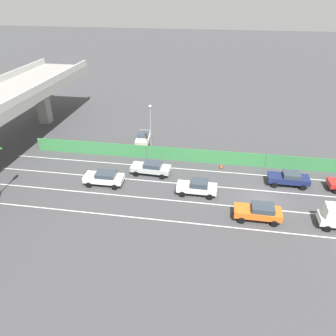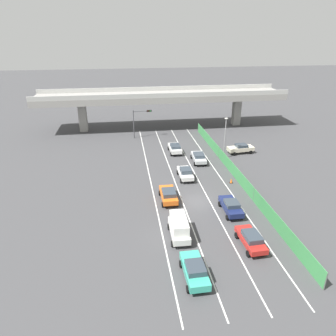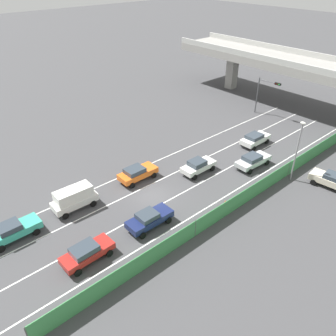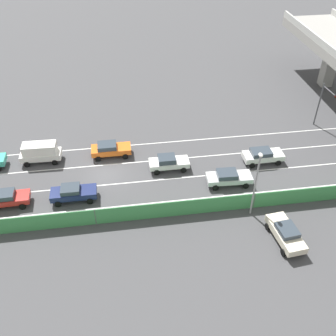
{
  "view_description": "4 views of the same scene",
  "coord_description": "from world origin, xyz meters",
  "px_view_note": "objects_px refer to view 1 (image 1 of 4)",
  "views": [
    {
      "loc": [
        -29.56,
        5.19,
        19.78
      ],
      "look_at": [
        2.99,
        10.53,
        1.18
      ],
      "focal_mm": 34.83,
      "sensor_mm": 36.0,
      "label": 1
    },
    {
      "loc": [
        -8.59,
        -33.72,
        19.94
      ],
      "look_at": [
        -2.61,
        6.7,
        1.87
      ],
      "focal_mm": 33.56,
      "sensor_mm": 36.0,
      "label": 2
    },
    {
      "loc": [
        22.35,
        -17.57,
        21.12
      ],
      "look_at": [
        -0.22,
        2.37,
        2.33
      ],
      "focal_mm": 36.09,
      "sensor_mm": 36.0,
      "label": 3
    },
    {
      "loc": [
        33.02,
        1.95,
        26.28
      ],
      "look_at": [
        1.99,
        6.48,
        1.71
      ],
      "focal_mm": 41.58,
      "sensor_mm": 36.0,
      "label": 4
    }
  ],
  "objects_px": {
    "car_sedan_navy": "(289,178)",
    "traffic_cone": "(221,166)",
    "parked_sedan_cream": "(143,138)",
    "car_sedan_white": "(104,178)",
    "street_lamp": "(151,126)",
    "car_hatchback_white": "(197,187)",
    "car_taxi_orange": "(259,211)",
    "car_sedan_silver": "(151,168)"
  },
  "relations": [
    {
      "from": "car_sedan_navy",
      "to": "traffic_cone",
      "type": "height_order",
      "value": "car_sedan_navy"
    },
    {
      "from": "car_sedan_navy",
      "to": "parked_sedan_cream",
      "type": "xyz_separation_m",
      "value": [
        8.12,
        18.64,
        0.02
      ]
    },
    {
      "from": "traffic_cone",
      "to": "parked_sedan_cream",
      "type": "bearing_deg",
      "value": 63.79
    },
    {
      "from": "car_sedan_white",
      "to": "street_lamp",
      "type": "distance_m",
      "value": 9.2
    },
    {
      "from": "car_sedan_navy",
      "to": "street_lamp",
      "type": "height_order",
      "value": "street_lamp"
    },
    {
      "from": "car_sedan_navy",
      "to": "street_lamp",
      "type": "distance_m",
      "value": 17.62
    },
    {
      "from": "car_hatchback_white",
      "to": "street_lamp",
      "type": "height_order",
      "value": "street_lamp"
    },
    {
      "from": "car_hatchback_white",
      "to": "parked_sedan_cream",
      "type": "height_order",
      "value": "car_hatchback_white"
    },
    {
      "from": "car_hatchback_white",
      "to": "street_lamp",
      "type": "distance_m",
      "value": 10.92
    },
    {
      "from": "parked_sedan_cream",
      "to": "street_lamp",
      "type": "relative_size",
      "value": 0.67
    },
    {
      "from": "car_taxi_orange",
      "to": "parked_sedan_cream",
      "type": "xyz_separation_m",
      "value": [
        15.01,
        14.82,
        -0.0
      ]
    },
    {
      "from": "car_hatchback_white",
      "to": "car_sedan_silver",
      "type": "height_order",
      "value": "car_hatchback_white"
    },
    {
      "from": "car_hatchback_white",
      "to": "car_sedan_navy",
      "type": "xyz_separation_m",
      "value": [
        3.49,
        -9.98,
        -0.01
      ]
    },
    {
      "from": "parked_sedan_cream",
      "to": "car_sedan_navy",
      "type": "bearing_deg",
      "value": -113.54
    },
    {
      "from": "traffic_cone",
      "to": "car_sedan_white",
      "type": "bearing_deg",
      "value": 114.59
    },
    {
      "from": "parked_sedan_cream",
      "to": "traffic_cone",
      "type": "bearing_deg",
      "value": -116.21
    },
    {
      "from": "car_sedan_white",
      "to": "car_sedan_navy",
      "type": "relative_size",
      "value": 0.99
    },
    {
      "from": "car_sedan_white",
      "to": "parked_sedan_cream",
      "type": "relative_size",
      "value": 0.94
    },
    {
      "from": "car_taxi_orange",
      "to": "street_lamp",
      "type": "bearing_deg",
      "value": 48.71
    },
    {
      "from": "car_hatchback_white",
      "to": "car_sedan_navy",
      "type": "bearing_deg",
      "value": -70.75
    },
    {
      "from": "parked_sedan_cream",
      "to": "street_lamp",
      "type": "height_order",
      "value": "street_lamp"
    },
    {
      "from": "car_hatchback_white",
      "to": "street_lamp",
      "type": "relative_size",
      "value": 0.61
    },
    {
      "from": "car_taxi_orange",
      "to": "car_sedan_silver",
      "type": "bearing_deg",
      "value": 60.4
    },
    {
      "from": "car_sedan_white",
      "to": "car_taxi_orange",
      "type": "height_order",
      "value": "car_taxi_orange"
    },
    {
      "from": "car_hatchback_white",
      "to": "traffic_cone",
      "type": "relative_size",
      "value": 6.18
    },
    {
      "from": "car_sedan_silver",
      "to": "parked_sedan_cream",
      "type": "height_order",
      "value": "parked_sedan_cream"
    },
    {
      "from": "car_hatchback_white",
      "to": "car_taxi_orange",
      "type": "height_order",
      "value": "car_hatchback_white"
    },
    {
      "from": "car_hatchback_white",
      "to": "car_sedan_white",
      "type": "bearing_deg",
      "value": 88.73
    },
    {
      "from": "car_sedan_navy",
      "to": "car_sedan_silver",
      "type": "height_order",
      "value": "car_sedan_navy"
    },
    {
      "from": "car_sedan_silver",
      "to": "traffic_cone",
      "type": "bearing_deg",
      "value": -71.27
    },
    {
      "from": "car_taxi_orange",
      "to": "traffic_cone",
      "type": "relative_size",
      "value": 6.39
    },
    {
      "from": "traffic_cone",
      "to": "street_lamp",
      "type": "bearing_deg",
      "value": 79.09
    },
    {
      "from": "car_hatchback_white",
      "to": "car_sedan_silver",
      "type": "bearing_deg",
      "value": 59.71
    },
    {
      "from": "car_taxi_orange",
      "to": "traffic_cone",
      "type": "distance_m",
      "value": 10.27
    },
    {
      "from": "car_sedan_navy",
      "to": "traffic_cone",
      "type": "relative_size",
      "value": 6.44
    },
    {
      "from": "car_sedan_white",
      "to": "car_taxi_orange",
      "type": "xyz_separation_m",
      "value": [
        -3.64,
        -16.66,
        0.01
      ]
    },
    {
      "from": "car_sedan_silver",
      "to": "parked_sedan_cream",
      "type": "relative_size",
      "value": 1.01
    },
    {
      "from": "car_sedan_white",
      "to": "street_lamp",
      "type": "height_order",
      "value": "street_lamp"
    },
    {
      "from": "car_sedan_navy",
      "to": "car_taxi_orange",
      "type": "distance_m",
      "value": 7.88
    },
    {
      "from": "car_sedan_navy",
      "to": "parked_sedan_cream",
      "type": "height_order",
      "value": "parked_sedan_cream"
    },
    {
      "from": "car_sedan_navy",
      "to": "car_hatchback_white",
      "type": "bearing_deg",
      "value": 109.25
    },
    {
      "from": "car_hatchback_white",
      "to": "car_taxi_orange",
      "type": "relative_size",
      "value": 0.97
    }
  ]
}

